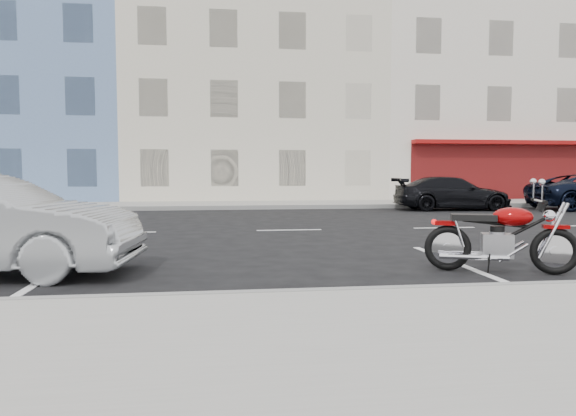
% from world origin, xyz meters
% --- Properties ---
extents(ground, '(120.00, 120.00, 0.00)m').
position_xyz_m(ground, '(0.00, 0.00, 0.00)').
color(ground, black).
rests_on(ground, ground).
extents(sidewalk_near, '(80.00, 3.40, 0.15)m').
position_xyz_m(sidewalk_near, '(-5.00, -8.70, 0.07)').
color(sidewalk_near, gray).
rests_on(sidewalk_near, ground).
extents(sidewalk_far, '(80.00, 3.40, 0.15)m').
position_xyz_m(sidewalk_far, '(-5.00, 8.70, 0.07)').
color(sidewalk_far, gray).
rests_on(sidewalk_far, ground).
extents(curb_near, '(80.00, 0.12, 0.16)m').
position_xyz_m(curb_near, '(-5.00, -7.00, 0.08)').
color(curb_near, gray).
rests_on(curb_near, ground).
extents(curb_far, '(80.00, 0.12, 0.16)m').
position_xyz_m(curb_far, '(-5.00, 7.00, 0.08)').
color(curb_far, gray).
rests_on(curb_far, ground).
extents(bldg_blue, '(12.00, 12.00, 13.00)m').
position_xyz_m(bldg_blue, '(-14.00, 16.30, 6.50)').
color(bldg_blue, '#5D7BA9').
rests_on(bldg_blue, ground).
extents(bldg_cream, '(12.00, 12.00, 11.50)m').
position_xyz_m(bldg_cream, '(-2.00, 16.30, 5.75)').
color(bldg_cream, beige).
rests_on(bldg_cream, ground).
extents(bldg_corner, '(14.00, 12.00, 12.50)m').
position_xyz_m(bldg_corner, '(11.00, 16.30, 6.25)').
color(bldg_corner, beige).
rests_on(bldg_corner, ground).
extents(fire_hydrant, '(0.20, 0.20, 0.72)m').
position_xyz_m(fire_hydrant, '(12.00, 8.50, 0.53)').
color(fire_hydrant, beige).
rests_on(fire_hydrant, sidewalk_far).
extents(motorcycle, '(1.99, 0.96, 1.05)m').
position_xyz_m(motorcycle, '(0.97, -5.91, 0.48)').
color(motorcycle, black).
rests_on(motorcycle, ground).
extents(car_far, '(4.42, 2.06, 1.25)m').
position_xyz_m(car_far, '(4.94, 5.85, 0.62)').
color(car_far, black).
rests_on(car_far, ground).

